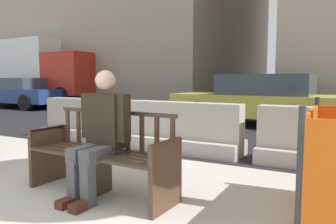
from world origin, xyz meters
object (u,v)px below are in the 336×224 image
object	(u,v)px
street_bench	(102,157)
jersey_barrier_left	(90,124)
car_taxi_near	(260,100)
seated_person	(101,131)
jersey_barrier_right	(333,144)
delivery_truck	(35,69)
jersey_barrier_centre	(184,132)
car_sedan_mid	(23,93)

from	to	relation	value
street_bench	jersey_barrier_left	distance (m)	3.15
car_taxi_near	seated_person	bearing A→B (deg)	-92.02
seated_person	street_bench	bearing A→B (deg)	129.01
jersey_barrier_right	car_taxi_near	bearing A→B (deg)	115.98
seated_person	jersey_barrier_right	xyz separation A→B (m)	(2.07, 2.33, -0.35)
street_bench	jersey_barrier_left	bearing A→B (deg)	134.34
delivery_truck	jersey_barrier_centre	bearing A→B (deg)	-28.69
jersey_barrier_centre	car_taxi_near	size ratio (longest dim) A/B	0.44
jersey_barrier_left	delivery_truck	bearing A→B (deg)	145.81
street_bench	jersey_barrier_right	xyz separation A→B (m)	(2.12, 2.27, -0.06)
jersey_barrier_left	jersey_barrier_right	distance (m)	4.32
seated_person	jersey_barrier_right	size ratio (longest dim) A/B	0.66
street_bench	jersey_barrier_centre	bearing A→B (deg)	93.30
car_sedan_mid	car_taxi_near	bearing A→B (deg)	-3.05
car_sedan_mid	seated_person	bearing A→B (deg)	-33.91
jersey_barrier_left	street_bench	bearing A→B (deg)	-45.66
seated_person	delivery_truck	size ratio (longest dim) A/B	0.19
street_bench	car_taxi_near	size ratio (longest dim) A/B	0.38
seated_person	jersey_barrier_right	bearing A→B (deg)	48.28
street_bench	jersey_barrier_left	size ratio (longest dim) A/B	0.85
street_bench	jersey_barrier_right	world-z (taller)	street_bench
car_taxi_near	delivery_truck	size ratio (longest dim) A/B	0.66
car_sedan_mid	delivery_truck	xyz separation A→B (m)	(-1.00, 1.53, 1.05)
jersey_barrier_left	seated_person	bearing A→B (deg)	-45.79
jersey_barrier_right	delivery_truck	xyz separation A→B (m)	(-13.01, 5.89, 1.35)
seated_person	delivery_truck	world-z (taller)	delivery_truck
jersey_barrier_right	car_sedan_mid	distance (m)	12.78
car_taxi_near	car_sedan_mid	xyz separation A→B (m)	(-10.15, 0.54, -0.04)
jersey_barrier_centre	jersey_barrier_right	distance (m)	2.25
car_sedan_mid	delivery_truck	bearing A→B (deg)	123.08
car_taxi_near	jersey_barrier_centre	bearing A→B (deg)	-95.93
jersey_barrier_centre	car_sedan_mid	size ratio (longest dim) A/B	0.48
car_taxi_near	car_sedan_mid	world-z (taller)	car_taxi_near
delivery_truck	street_bench	bearing A→B (deg)	-36.83
car_taxi_near	car_sedan_mid	size ratio (longest dim) A/B	1.08
jersey_barrier_centre	delivery_truck	distance (m)	12.34
jersey_barrier_centre	car_sedan_mid	world-z (taller)	car_sedan_mid
jersey_barrier_right	car_taxi_near	distance (m)	4.25
car_taxi_near	car_sedan_mid	bearing A→B (deg)	176.95
car_taxi_near	delivery_truck	bearing A→B (deg)	169.47
street_bench	car_taxi_near	world-z (taller)	car_taxi_near
street_bench	jersey_barrier_right	distance (m)	3.11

